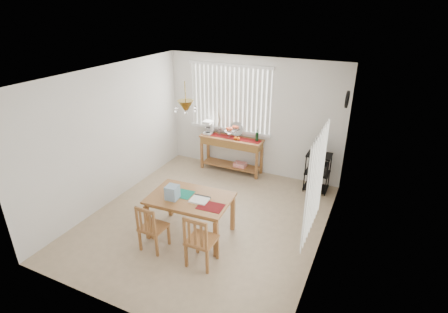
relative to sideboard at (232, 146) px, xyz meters
The scene contains 10 objects.
ground 2.16m from the sideboard, 78.72° to the right, with size 4.00×4.50×0.01m, color tan.
room_shell 2.32m from the sideboard, 78.57° to the right, with size 4.20×4.70×2.70m.
sideboard is the anchor object (origin of this frame).
sideboard_items 0.42m from the sideboard, behind, with size 1.38×0.34×0.63m.
wire_cart 1.98m from the sideboard, ahead, with size 0.48×0.38×0.82m.
cart_items 2.00m from the sideboard, ahead, with size 0.19×0.23×0.34m.
dining_table 2.52m from the sideboard, 81.52° to the right, with size 1.39×0.94×0.71m.
table_items 2.64m from the sideboard, 84.55° to the right, with size 1.05×0.46×0.23m.
chair_left 3.11m from the sideboard, 89.51° to the right, with size 0.38×0.38×0.81m.
chair_right 3.23m from the sideboard, 74.02° to the right, with size 0.41×0.41×0.88m.
Camera 1 is at (2.56, -4.67, 3.64)m, focal length 28.00 mm.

